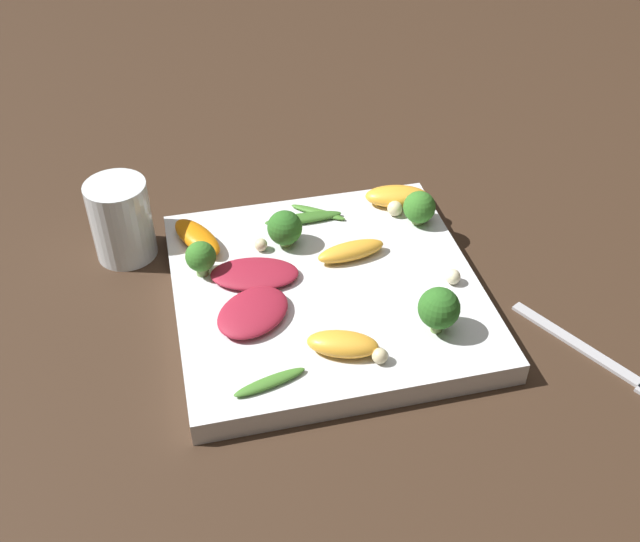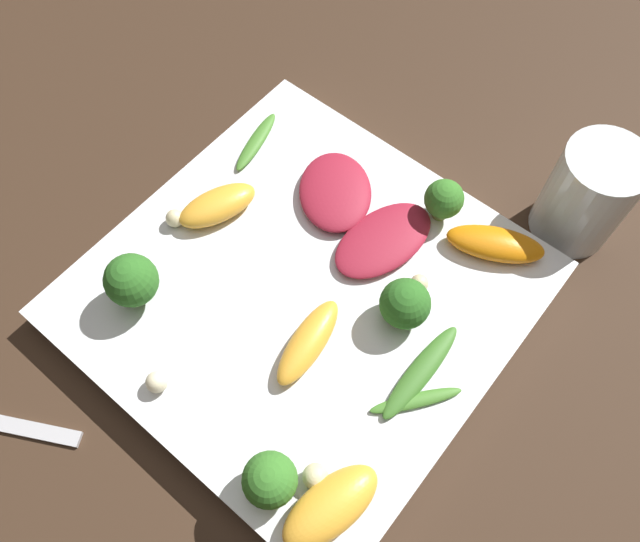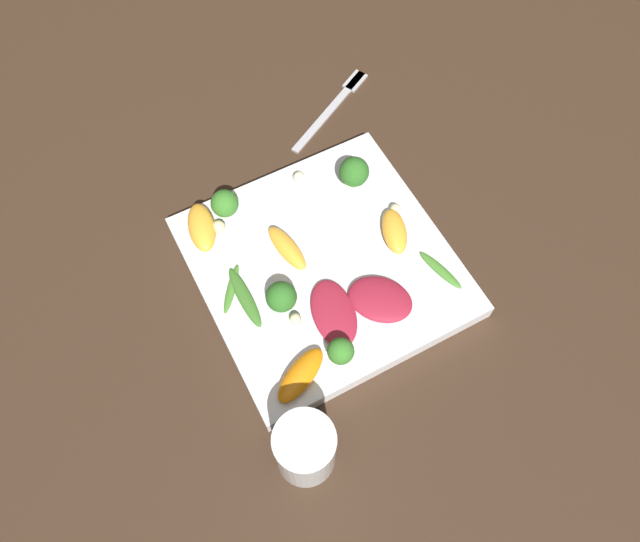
# 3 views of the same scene
# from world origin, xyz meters

# --- Properties ---
(ground_plane) EXTENTS (2.40, 2.40, 0.00)m
(ground_plane) POSITION_xyz_m (0.00, 0.00, 0.00)
(ground_plane) COLOR #382619
(plate) EXTENTS (0.30, 0.30, 0.02)m
(plate) POSITION_xyz_m (0.00, 0.00, 0.01)
(plate) COLOR white
(plate) RESTS_ON ground_plane
(drinking_glass) EXTENTS (0.06, 0.06, 0.09)m
(drinking_glass) POSITION_xyz_m (-0.19, 0.12, 0.04)
(drinking_glass) COLOR white
(drinking_glass) RESTS_ON ground_plane
(fork) EXTENTS (0.10, 0.16, 0.01)m
(fork) POSITION_xyz_m (0.23, -0.15, 0.00)
(fork) COLOR #B2B2B7
(fork) RESTS_ON ground_plane
(radicchio_leaf_0) EXTENTS (0.10, 0.07, 0.01)m
(radicchio_leaf_0) POSITION_xyz_m (-0.07, 0.02, 0.03)
(radicchio_leaf_0) COLOR maroon
(radicchio_leaf_0) RESTS_ON plate
(radicchio_leaf_1) EXTENTS (0.10, 0.09, 0.01)m
(radicchio_leaf_1) POSITION_xyz_m (-0.08, -0.03, 0.03)
(radicchio_leaf_1) COLOR maroon
(radicchio_leaf_1) RESTS_ON plate
(orange_segment_0) EXTENTS (0.08, 0.05, 0.02)m
(orange_segment_0) POSITION_xyz_m (0.11, 0.11, 0.04)
(orange_segment_0) COLOR #FCAD33
(orange_segment_0) RESTS_ON plate
(orange_segment_1) EXTENTS (0.07, 0.05, 0.02)m
(orange_segment_1) POSITION_xyz_m (-0.01, -0.10, 0.03)
(orange_segment_1) COLOR #FCAD33
(orange_segment_1) RESTS_ON plate
(orange_segment_2) EXTENTS (0.08, 0.03, 0.02)m
(orange_segment_2) POSITION_xyz_m (0.03, 0.03, 0.03)
(orange_segment_2) COLOR #FCAD33
(orange_segment_2) RESTS_ON plate
(orange_segment_3) EXTENTS (0.06, 0.08, 0.02)m
(orange_segment_3) POSITION_xyz_m (-0.12, 0.09, 0.03)
(orange_segment_3) COLOR orange
(orange_segment_3) RESTS_ON plate
(broccoli_floret_0) EXTENTS (0.04, 0.04, 0.05)m
(broccoli_floret_0) POSITION_xyz_m (0.08, -0.09, 0.05)
(broccoli_floret_0) COLOR #7A9E51
(broccoli_floret_0) RESTS_ON plate
(broccoli_floret_1) EXTENTS (0.03, 0.03, 0.04)m
(broccoli_floret_1) POSITION_xyz_m (-0.12, 0.04, 0.05)
(broccoli_floret_1) COLOR #7A9E51
(broccoli_floret_1) RESTS_ON plate
(broccoli_floret_2) EXTENTS (0.04, 0.04, 0.04)m
(broccoli_floret_2) POSITION_xyz_m (0.12, 0.08, 0.04)
(broccoli_floret_2) COLOR #7A9E51
(broccoli_floret_2) RESTS_ON plate
(broccoli_floret_3) EXTENTS (0.04, 0.04, 0.04)m
(broccoli_floret_3) POSITION_xyz_m (-0.03, 0.07, 0.05)
(broccoli_floret_3) COLOR #7A9E51
(broccoli_floret_3) RESTS_ON plate
(arugula_sprig_0) EXTENTS (0.09, 0.02, 0.01)m
(arugula_sprig_0) POSITION_xyz_m (-0.00, 0.11, 0.03)
(arugula_sprig_0) COLOR #3D7528
(arugula_sprig_0) RESTS_ON plate
(arugula_sprig_1) EXTENTS (0.06, 0.05, 0.01)m
(arugula_sprig_1) POSITION_xyz_m (0.02, 0.11, 0.03)
(arugula_sprig_1) COLOR #47842D
(arugula_sprig_1) RESTS_ON plate
(arugula_sprig_2) EXTENTS (0.07, 0.03, 0.01)m
(arugula_sprig_2) POSITION_xyz_m (-0.08, -0.12, 0.03)
(arugula_sprig_2) COLOR #47842D
(arugula_sprig_2) RESTS_ON plate
(macadamia_nut_0) EXTENTS (0.02, 0.02, 0.02)m
(macadamia_nut_0) POSITION_xyz_m (0.12, -0.03, 0.03)
(macadamia_nut_0) COLOR beige
(macadamia_nut_0) RESTS_ON plate
(macadamia_nut_1) EXTENTS (0.01, 0.01, 0.01)m
(macadamia_nut_1) POSITION_xyz_m (-0.05, 0.07, 0.03)
(macadamia_nut_1) COLOR beige
(macadamia_nut_1) RESTS_ON plate
(macadamia_nut_2) EXTENTS (0.02, 0.02, 0.02)m
(macadamia_nut_2) POSITION_xyz_m (0.10, 0.09, 0.03)
(macadamia_nut_2) COLOR beige
(macadamia_nut_2) RESTS_ON plate
(macadamia_nut_3) EXTENTS (0.01, 0.01, 0.01)m
(macadamia_nut_3) POSITION_xyz_m (0.02, -0.11, 0.03)
(macadamia_nut_3) COLOR beige
(macadamia_nut_3) RESTS_ON plate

